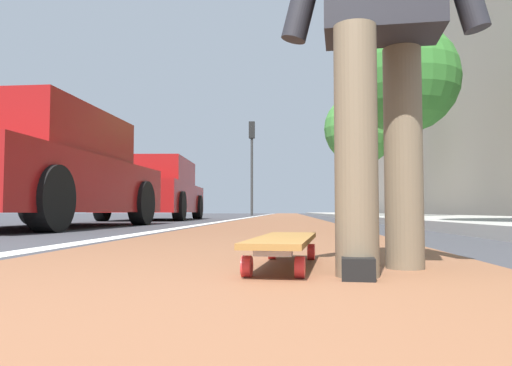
{
  "coord_description": "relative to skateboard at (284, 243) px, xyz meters",
  "views": [
    {
      "loc": [
        -0.53,
        -0.21,
        0.21
      ],
      "look_at": [
        8.57,
        0.4,
        0.73
      ],
      "focal_mm": 34.84,
      "sensor_mm": 36.0,
      "label": 1
    }
  ],
  "objects": [
    {
      "name": "skateboard",
      "position": [
        0.0,
        0.0,
        0.0
      ],
      "size": [
        0.86,
        0.28,
        0.11
      ],
      "color": "red",
      "rests_on": "ground"
    },
    {
      "name": "sidewalk_curb",
      "position": [
        16.65,
        -3.12,
        -0.04
      ],
      "size": [
        52.0,
        3.2,
        0.11
      ],
      "primitive_type": "cube",
      "color": "#9E9B93",
      "rests_on": "ground"
    },
    {
      "name": "building_facade",
      "position": [
        20.65,
        -6.21,
        6.86
      ],
      "size": [
        40.0,
        1.2,
        13.91
      ],
      "primitive_type": "cube",
      "color": "gray",
      "rests_on": "ground"
    },
    {
      "name": "lane_stripe_white",
      "position": [
        18.65,
        1.36,
        -0.09
      ],
      "size": [
        52.0,
        0.16,
        0.01
      ],
      "primitive_type": "cube",
      "color": "silver",
      "rests_on": "ground"
    },
    {
      "name": "skater_person",
      "position": [
        -0.15,
        -0.35,
        0.84
      ],
      "size": [
        0.44,
        0.72,
        1.64
      ],
      "color": "brown",
      "rests_on": "ground"
    },
    {
      "name": "parked_car_near",
      "position": [
        4.3,
        3.18,
        0.63
      ],
      "size": [
        4.49,
        2.08,
        1.5
      ],
      "color": "maroon",
      "rests_on": "ground"
    },
    {
      "name": "parked_car_mid",
      "position": [
        10.2,
        3.29,
        0.62
      ],
      "size": [
        4.59,
        2.06,
        1.49
      ],
      "color": "maroon",
      "rests_on": "ground"
    },
    {
      "name": "traffic_light",
      "position": [
        21.72,
        1.76,
        3.01
      ],
      "size": [
        0.33,
        0.28,
        4.52
      ],
      "color": "#2D2D2D",
      "rests_on": "ground"
    },
    {
      "name": "ground_plane",
      "position": [
        8.65,
        0.19,
        -0.09
      ],
      "size": [
        80.0,
        80.0,
        0.0
      ],
      "primitive_type": "plane",
      "color": "#38383D"
    },
    {
      "name": "street_tree_mid",
      "position": [
        9.82,
        -2.72,
        3.21
      ],
      "size": [
        2.56,
        2.56,
        4.6
      ],
      "color": "brown",
      "rests_on": "ground"
    },
    {
      "name": "street_tree_far",
      "position": [
        17.05,
        -2.72,
        3.24
      ],
      "size": [
        2.73,
        2.73,
        4.71
      ],
      "color": "brown",
      "rests_on": "ground"
    },
    {
      "name": "bike_lane_paint",
      "position": [
        22.65,
        0.19,
        -0.09
      ],
      "size": [
        56.0,
        2.03,
        0.0
      ],
      "primitive_type": "cube",
      "color": "brown",
      "rests_on": "ground"
    }
  ]
}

